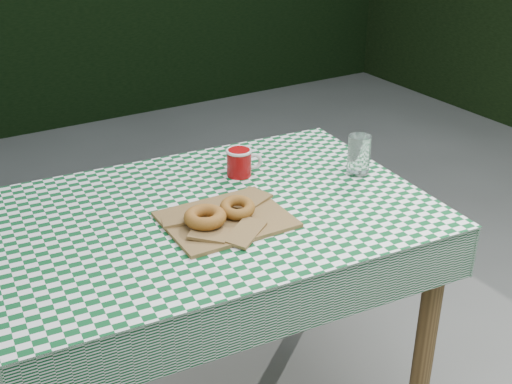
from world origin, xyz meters
TOP-DOWN VIEW (x-y plane):
  - table at (-0.14, -0.03)m, footprint 1.25×0.88m
  - tablecloth at (-0.14, -0.03)m, footprint 1.27×0.90m
  - paper_bag at (-0.13, -0.12)m, footprint 0.33×0.26m
  - bagel_front at (-0.19, -0.12)m, footprint 0.13×0.13m
  - bagel_back at (-0.09, -0.11)m, footprint 0.12×0.12m
  - coffee_mug at (0.05, 0.12)m, footprint 0.19×0.19m
  - drinking_glass at (0.36, -0.06)m, footprint 0.07×0.07m

SIDE VIEW (x-z plane):
  - table at x=-0.14m, z-range 0.00..0.75m
  - tablecloth at x=-0.14m, z-range 0.75..0.76m
  - paper_bag at x=-0.13m, z-range 0.76..0.77m
  - bagel_back at x=-0.09m, z-range 0.77..0.80m
  - bagel_front at x=-0.19m, z-range 0.77..0.81m
  - coffee_mug at x=0.05m, z-range 0.76..0.84m
  - drinking_glass at x=0.36m, z-range 0.76..0.88m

